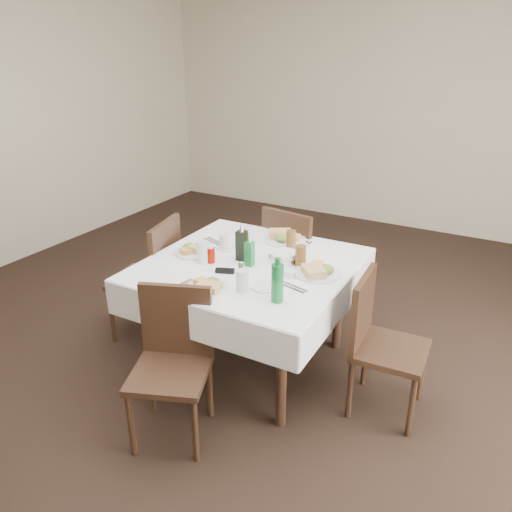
# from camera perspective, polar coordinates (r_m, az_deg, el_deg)

# --- Properties ---
(ground_plane) EXTENTS (7.00, 7.00, 0.00)m
(ground_plane) POSITION_cam_1_polar(r_m,az_deg,el_deg) (3.52, -1.57, -12.91)
(ground_plane) COLOR black
(room_shell) EXTENTS (6.04, 7.04, 2.80)m
(room_shell) POSITION_cam_1_polar(r_m,az_deg,el_deg) (2.87, -1.95, 15.92)
(room_shell) COLOR beige
(room_shell) RESTS_ON ground
(dining_table) EXTENTS (1.30, 1.30, 0.76)m
(dining_table) POSITION_cam_1_polar(r_m,az_deg,el_deg) (3.26, -0.71, -2.11)
(dining_table) COLOR black
(dining_table) RESTS_ON ground
(chair_north) EXTENTS (0.50, 0.50, 0.92)m
(chair_north) POSITION_cam_1_polar(r_m,az_deg,el_deg) (3.93, 4.29, -0.05)
(chair_north) COLOR black
(chair_north) RESTS_ON ground
(chair_south) EXTENTS (0.53, 0.53, 0.86)m
(chair_south) POSITION_cam_1_polar(r_m,az_deg,el_deg) (2.85, -9.43, -10.89)
(chair_south) COLOR black
(chair_south) RESTS_ON ground
(chair_east) EXTENTS (0.43, 0.43, 0.86)m
(chair_east) POSITION_cam_1_polar(r_m,az_deg,el_deg) (3.04, 13.70, -8.87)
(chair_east) COLOR black
(chair_east) RESTS_ON ground
(chair_west) EXTENTS (0.52, 0.52, 0.92)m
(chair_west) POSITION_cam_1_polar(r_m,az_deg,el_deg) (3.74, -11.55, -1.77)
(chair_west) COLOR black
(chair_west) RESTS_ON ground
(meal_north) EXTENTS (0.30, 0.30, 0.07)m
(meal_north) POSITION_cam_1_polar(r_m,az_deg,el_deg) (3.58, 3.23, 2.13)
(meal_north) COLOR white
(meal_north) RESTS_ON dining_table
(meal_south) EXTENTS (0.25, 0.25, 0.05)m
(meal_south) POSITION_cam_1_polar(r_m,az_deg,el_deg) (2.89, -5.50, -3.42)
(meal_south) COLOR white
(meal_south) RESTS_ON dining_table
(meal_east) EXTENTS (0.29, 0.29, 0.06)m
(meal_east) POSITION_cam_1_polar(r_m,az_deg,el_deg) (3.08, 7.05, -1.71)
(meal_east) COLOR white
(meal_east) RESTS_ON dining_table
(meal_west) EXTENTS (0.26, 0.26, 0.06)m
(meal_west) POSITION_cam_1_polar(r_m,az_deg,el_deg) (3.40, -7.11, 0.70)
(meal_west) COLOR white
(meal_west) RESTS_ON dining_table
(side_plate_a) EXTENTS (0.14, 0.14, 0.01)m
(side_plate_a) POSITION_cam_1_polar(r_m,az_deg,el_deg) (3.51, -1.23, 1.33)
(side_plate_a) COLOR white
(side_plate_a) RESTS_ON dining_table
(side_plate_b) EXTENTS (0.16, 0.16, 0.01)m
(side_plate_b) POSITION_cam_1_polar(r_m,az_deg,el_deg) (2.90, 1.04, -3.53)
(side_plate_b) COLOR white
(side_plate_b) RESTS_ON dining_table
(water_n) EXTENTS (0.07, 0.07, 0.14)m
(water_n) POSITION_cam_1_polar(r_m,az_deg,el_deg) (3.49, -0.75, 2.31)
(water_n) COLOR silver
(water_n) RESTS_ON dining_table
(water_s) EXTENTS (0.07, 0.07, 0.13)m
(water_s) POSITION_cam_1_polar(r_m,az_deg,el_deg) (2.84, -1.57, -2.86)
(water_s) COLOR silver
(water_s) RESTS_ON dining_table
(water_e) EXTENTS (0.07, 0.07, 0.13)m
(water_e) POSITION_cam_1_polar(r_m,az_deg,el_deg) (3.20, 5.28, 0.20)
(water_e) COLOR silver
(water_e) RESTS_ON dining_table
(water_w) EXTENTS (0.08, 0.08, 0.15)m
(water_w) POSITION_cam_1_polar(r_m,az_deg,el_deg) (3.22, -6.12, 0.47)
(water_w) COLOR silver
(water_w) RESTS_ON dining_table
(iced_tea_a) EXTENTS (0.07, 0.07, 0.14)m
(iced_tea_a) POSITION_cam_1_polar(r_m,az_deg,el_deg) (3.41, 4.02, 1.78)
(iced_tea_a) COLOR brown
(iced_tea_a) RESTS_ON dining_table
(iced_tea_b) EXTENTS (0.07, 0.07, 0.14)m
(iced_tea_b) POSITION_cam_1_polar(r_m,az_deg,el_deg) (3.16, 5.12, -0.00)
(iced_tea_b) COLOR brown
(iced_tea_b) RESTS_ON dining_table
(bread_basket) EXTENTS (0.19, 0.19, 0.06)m
(bread_basket) POSITION_cam_1_polar(r_m,az_deg,el_deg) (3.24, 3.16, -0.09)
(bread_basket) COLOR silver
(bread_basket) RESTS_ON dining_table
(oil_cruet_dark) EXTENTS (0.06, 0.06, 0.25)m
(oil_cruet_dark) POSITION_cam_1_polar(r_m,az_deg,el_deg) (3.23, -1.65, 1.35)
(oil_cruet_dark) COLOR black
(oil_cruet_dark) RESTS_ON dining_table
(oil_cruet_green) EXTENTS (0.05, 0.05, 0.21)m
(oil_cruet_green) POSITION_cam_1_polar(r_m,az_deg,el_deg) (3.15, -0.74, 0.41)
(oil_cruet_green) COLOR #176E30
(oil_cruet_green) RESTS_ON dining_table
(ketchup_bottle) EXTENTS (0.06, 0.06, 0.12)m
(ketchup_bottle) POSITION_cam_1_polar(r_m,az_deg,el_deg) (3.22, -5.21, 0.19)
(ketchup_bottle) COLOR #9D0D00
(ketchup_bottle) RESTS_ON dining_table
(salt_shaker) EXTENTS (0.03, 0.03, 0.07)m
(salt_shaker) POSITION_cam_1_polar(r_m,az_deg,el_deg) (3.22, -0.71, -0.18)
(salt_shaker) COLOR white
(salt_shaker) RESTS_ON dining_table
(pepper_shaker) EXTENTS (0.03, 0.03, 0.07)m
(pepper_shaker) POSITION_cam_1_polar(r_m,az_deg,el_deg) (3.11, -1.75, -1.11)
(pepper_shaker) COLOR #453822
(pepper_shaker) RESTS_ON dining_table
(coffee_mug) EXTENTS (0.14, 0.14, 0.11)m
(coffee_mug) POSITION_cam_1_polar(r_m,az_deg,el_deg) (3.43, -3.42, 1.55)
(coffee_mug) COLOR white
(coffee_mug) RESTS_ON dining_table
(sunglasses) EXTENTS (0.12, 0.08, 0.03)m
(sunglasses) POSITION_cam_1_polar(r_m,az_deg,el_deg) (3.09, -3.57, -1.70)
(sunglasses) COLOR black
(sunglasses) RESTS_ON dining_table
(green_bottle) EXTENTS (0.07, 0.07, 0.26)m
(green_bottle) POSITION_cam_1_polar(r_m,az_deg,el_deg) (2.71, 2.46, -3.05)
(green_bottle) COLOR #176E30
(green_bottle) RESTS_ON dining_table
(sugar_caddy) EXTENTS (0.09, 0.06, 0.04)m
(sugar_caddy) POSITION_cam_1_polar(r_m,az_deg,el_deg) (3.03, 3.70, -2.06)
(sugar_caddy) COLOR white
(sugar_caddy) RESTS_ON dining_table
(cutlery_n) EXTENTS (0.05, 0.17, 0.01)m
(cutlery_n) POSITION_cam_1_polar(r_m,az_deg,el_deg) (3.51, 5.53, 1.20)
(cutlery_n) COLOR silver
(cutlery_n) RESTS_ON dining_table
(cutlery_s) EXTENTS (0.07, 0.17, 0.01)m
(cutlery_s) POSITION_cam_1_polar(r_m,az_deg,el_deg) (2.96, -8.35, -3.28)
(cutlery_s) COLOR silver
(cutlery_s) RESTS_ON dining_table
(cutlery_e) EXTENTS (0.20, 0.10, 0.01)m
(cutlery_e) POSITION_cam_1_polar(r_m,az_deg,el_deg) (2.91, 4.19, -3.60)
(cutlery_e) COLOR silver
(cutlery_e) RESTS_ON dining_table
(cutlery_w) EXTENTS (0.21, 0.11, 0.01)m
(cutlery_w) POSITION_cam_1_polar(r_m,az_deg,el_deg) (3.56, -4.75, 1.59)
(cutlery_w) COLOR silver
(cutlery_w) RESTS_ON dining_table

